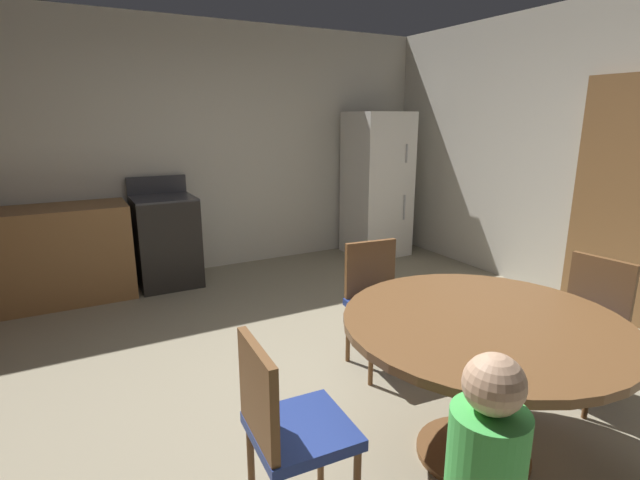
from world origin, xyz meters
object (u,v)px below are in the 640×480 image
Objects in this scene: chair_north at (377,297)px; chair_west at (286,424)px; refrigerator at (377,185)px; chair_east at (587,319)px; oven_range at (166,240)px; dining_table at (482,347)px.

chair_north and chair_west have the same top height.
refrigerator is 2.90m from chair_north.
refrigerator reaches higher than chair_east.
dining_table is at bearing -76.34° from oven_range.
dining_table is at bearing -0.00° from chair_east.
refrigerator is (2.58, -0.05, 0.41)m from oven_range.
chair_west is (-1.13, -0.97, 0.00)m from chair_north.
chair_east is at bearing 51.01° from chair_north.
chair_north is (0.11, 1.02, -0.11)m from dining_table.
chair_north is 1.00× the size of chair_east.
dining_table is 1.03m from chair_east.
chair_east is (1.02, 0.11, -0.11)m from dining_table.
oven_range is 3.81m from chair_east.
chair_east is at bearing 6.10° from dining_table.
oven_range is 0.81× the size of dining_table.
oven_range reaches higher than chair_east.
chair_east is at bearing -60.82° from oven_range.
refrigerator is at bearing -1.19° from oven_range.
oven_range is at bearing -66.92° from chair_east.
dining_table is at bearing -117.27° from refrigerator.
oven_range is 1.26× the size of chair_north.
dining_table is at bearing 0.00° from chair_north.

